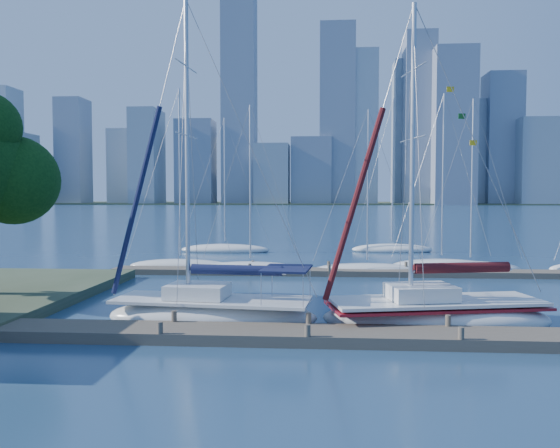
{
  "coord_description": "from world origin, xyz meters",
  "views": [
    {
      "loc": [
        0.38,
        -18.82,
        5.08
      ],
      "look_at": [
        -1.27,
        4.0,
        3.88
      ],
      "focal_mm": 35.0,
      "sensor_mm": 36.0,
      "label": 1
    }
  ],
  "objects": [
    {
      "name": "bg_boat_6",
      "position": [
        -8.08,
        29.52,
        0.25
      ],
      "size": [
        8.03,
        2.4,
        12.31
      ],
      "rotation": [
        0.0,
        0.0,
        -0.03
      ],
      "color": "silver",
      "rests_on": "ground"
    },
    {
      "name": "ground",
      "position": [
        0.0,
        0.0,
        0.0
      ],
      "size": [
        700.0,
        700.0,
        0.0
      ],
      "primitive_type": "plane",
      "color": "#182C4D",
      "rests_on": "ground"
    },
    {
      "name": "sailboat_maroon",
      "position": [
        4.9,
        2.6,
        0.97
      ],
      "size": [
        9.19,
        4.6,
        12.94
      ],
      "rotation": [
        0.0,
        0.0,
        0.2
      ],
      "color": "silver",
      "rests_on": "ground"
    },
    {
      "name": "bg_boat_7",
      "position": [
        6.93,
        30.82,
        0.27
      ],
      "size": [
        7.48,
        3.92,
        14.08
      ],
      "rotation": [
        0.0,
        0.0,
        0.26
      ],
      "color": "silver",
      "rests_on": "ground"
    },
    {
      "name": "far_shore",
      "position": [
        0.0,
        320.0,
        0.0
      ],
      "size": [
        800.0,
        100.0,
        1.5
      ],
      "primitive_type": "cube",
      "color": "#38472D",
      "rests_on": "ground"
    },
    {
      "name": "sailboat_navy",
      "position": [
        -3.88,
        2.43,
        1.04
      ],
      "size": [
        8.61,
        3.56,
        13.33
      ],
      "rotation": [
        0.0,
        0.0,
        -0.1
      ],
      "color": "silver",
      "rests_on": "ground"
    },
    {
      "name": "near_dock",
      "position": [
        0.0,
        0.0,
        0.2
      ],
      "size": [
        26.0,
        2.0,
        0.4
      ],
      "primitive_type": "cube",
      "color": "brown",
      "rests_on": "ground"
    },
    {
      "name": "skyline",
      "position": [
        21.31,
        290.59,
        36.15
      ],
      "size": [
        502.95,
        51.31,
        122.88
      ],
      "color": "slate",
      "rests_on": "ground"
    },
    {
      "name": "bg_boat_3",
      "position": [
        8.74,
        18.98,
        0.26
      ],
      "size": [
        7.23,
        3.25,
        12.31
      ],
      "rotation": [
        0.0,
        0.0,
        0.15
      ],
      "color": "silver",
      "rests_on": "ground"
    },
    {
      "name": "far_dock",
      "position": [
        2.0,
        16.0,
        0.18
      ],
      "size": [
        30.0,
        1.8,
        0.36
      ],
      "primitive_type": "cube",
      "color": "brown",
      "rests_on": "ground"
    },
    {
      "name": "bg_boat_2",
      "position": [
        3.52,
        17.06,
        0.22
      ],
      "size": [
        7.28,
        2.53,
        10.94
      ],
      "rotation": [
        0.0,
        0.0,
        0.09
      ],
      "color": "silver",
      "rests_on": "ground"
    },
    {
      "name": "bg_boat_0",
      "position": [
        -9.22,
        18.19,
        0.24
      ],
      "size": [
        7.44,
        4.47,
        12.68
      ],
      "rotation": [
        0.0,
        0.0,
        0.37
      ],
      "color": "silver",
      "rests_on": "ground"
    },
    {
      "name": "bg_boat_1",
      "position": [
        -4.15,
        16.77,
        0.24
      ],
      "size": [
        7.36,
        4.06,
        11.31
      ],
      "rotation": [
        0.0,
        0.0,
        -0.29
      ],
      "color": "silver",
      "rests_on": "ground"
    },
    {
      "name": "bg_boat_4",
      "position": [
        10.36,
        17.81,
        0.26
      ],
      "size": [
        6.61,
        2.37,
        11.73
      ],
      "rotation": [
        0.0,
        0.0,
        -0.02
      ],
      "color": "silver",
      "rests_on": "ground"
    }
  ]
}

